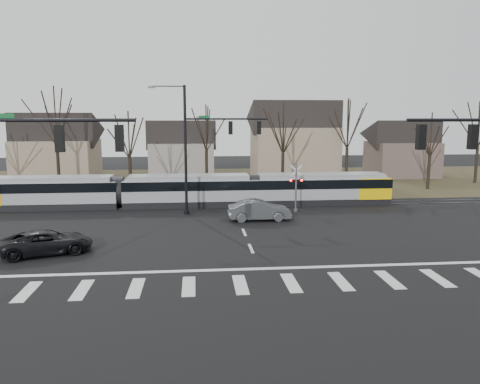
{
  "coord_description": "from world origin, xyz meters",
  "views": [
    {
      "loc": [
        -3.17,
        -24.74,
        7.69
      ],
      "look_at": [
        0.0,
        9.0,
        2.3
      ],
      "focal_mm": 35.0,
      "sensor_mm": 36.0,
      "label": 1
    }
  ],
  "objects": [
    {
      "name": "signal_pole_near_left",
      "position": [
        -10.41,
        -6.0,
        5.7
      ],
      "size": [
        9.28,
        0.44,
        10.2
      ],
      "color": "black",
      "rests_on": "ground"
    },
    {
      "name": "suv",
      "position": [
        -11.71,
        2.02,
        0.69
      ],
      "size": [
        5.32,
        6.34,
        1.37
      ],
      "primitive_type": "imported",
      "rotation": [
        0.0,
        0.0,
        1.9
      ],
      "color": "black",
      "rests_on": "ground"
    },
    {
      "name": "sedan",
      "position": [
        1.53,
        9.68,
        0.78
      ],
      "size": [
        1.83,
        4.79,
        1.56
      ],
      "primitive_type": "imported",
      "rotation": [
        0.0,
        0.0,
        1.59
      ],
      "color": "#45494C",
      "rests_on": "ground"
    },
    {
      "name": "rail_crossing_signal",
      "position": [
        5.0,
        12.79,
        1.89
      ],
      "size": [
        1.08,
        0.36,
        4.0
      ],
      "color": "#59595B",
      "rests_on": "ground"
    },
    {
      "name": "signal_pole_far",
      "position": [
        -2.41,
        12.5,
        5.7
      ],
      "size": [
        9.28,
        0.44,
        10.2
      ],
      "color": "black",
      "rests_on": "ground"
    },
    {
      "name": "crosswalk",
      "position": [
        0.0,
        -4.0,
        0.01
      ],
      "size": [
        27.0,
        2.6,
        0.01
      ],
      "color": "silver",
      "rests_on": "ground"
    },
    {
      "name": "stop_line",
      "position": [
        0.0,
        -1.8,
        0.01
      ],
      "size": [
        28.0,
        0.35,
        0.01
      ],
      "primitive_type": "cube",
      "color": "silver",
      "rests_on": "ground"
    },
    {
      "name": "grass_verge",
      "position": [
        0.0,
        32.0,
        0.01
      ],
      "size": [
        140.0,
        28.0,
        0.01
      ],
      "primitive_type": "cube",
      "color": "#38331E",
      "rests_on": "ground"
    },
    {
      "name": "house_a",
      "position": [
        -20.0,
        34.0,
        4.46
      ],
      "size": [
        9.72,
        8.64,
        8.6
      ],
      "color": "gray",
      "rests_on": "ground"
    },
    {
      "name": "rail_pair",
      "position": [
        0.0,
        15.8,
        0.03
      ],
      "size": [
        90.0,
        1.52,
        0.06
      ],
      "color": "#59595E",
      "rests_on": "ground"
    },
    {
      "name": "tram",
      "position": [
        -3.99,
        16.0,
        1.5
      ],
      "size": [
        36.26,
        2.69,
        2.75
      ],
      "color": "gray",
      "rests_on": "ground"
    },
    {
      "name": "house_d",
      "position": [
        24.0,
        35.0,
        3.97
      ],
      "size": [
        8.64,
        7.56,
        7.65
      ],
      "color": "brown",
      "rests_on": "ground"
    },
    {
      "name": "lane_dashes",
      "position": [
        0.0,
        16.0,
        0.01
      ],
      "size": [
        0.18,
        30.0,
        0.01
      ],
      "color": "silver",
      "rests_on": "ground"
    },
    {
      "name": "ground",
      "position": [
        0.0,
        0.0,
        0.0
      ],
      "size": [
        140.0,
        140.0,
        0.0
      ],
      "primitive_type": "plane",
      "color": "black"
    },
    {
      "name": "tree_row",
      "position": [
        2.0,
        26.0,
        5.0
      ],
      "size": [
        59.2,
        7.2,
        10.0
      ],
      "color": "black",
      "rests_on": "ground"
    },
    {
      "name": "house_b",
      "position": [
        -5.0,
        36.0,
        3.97
      ],
      "size": [
        8.64,
        7.56,
        7.65
      ],
      "color": "gray",
      "rests_on": "ground"
    },
    {
      "name": "house_c",
      "position": [
        9.0,
        33.0,
        5.23
      ],
      "size": [
        10.8,
        8.64,
        10.1
      ],
      "color": "gray",
      "rests_on": "ground"
    }
  ]
}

